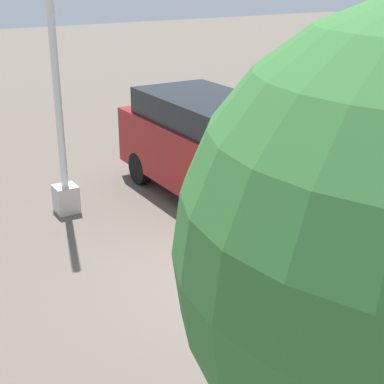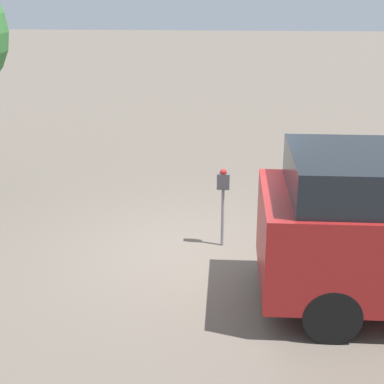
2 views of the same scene
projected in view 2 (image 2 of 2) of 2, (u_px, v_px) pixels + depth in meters
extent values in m
plane|color=#60564C|center=(196.00, 255.00, 9.48)|extent=(80.00, 80.00, 0.00)
cylinder|color=gray|center=(223.00, 217.00, 9.64)|extent=(0.05, 0.05, 1.00)
cube|color=#47474C|center=(223.00, 181.00, 9.42)|extent=(0.21, 0.12, 0.26)
sphere|color=maroon|center=(223.00, 172.00, 9.37)|extent=(0.11, 0.11, 0.11)
cylinder|color=black|center=(312.00, 251.00, 8.79)|extent=(0.73, 0.24, 0.73)
cylinder|color=black|center=(331.00, 314.00, 7.15)|extent=(0.73, 0.24, 0.73)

